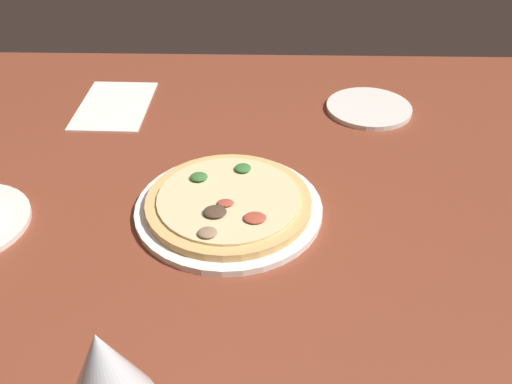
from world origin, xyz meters
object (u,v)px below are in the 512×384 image
(pizza_main, at_px, (229,205))
(wine_glass_near, at_px, (105,376))
(side_plate, at_px, (369,108))
(paper_menu, at_px, (115,105))

(pizza_main, relative_size, wine_glass_near, 1.54)
(pizza_main, distance_m, side_plate, 0.39)
(wine_glass_near, bearing_deg, paper_menu, -76.39)
(pizza_main, bearing_deg, paper_menu, -53.22)
(wine_glass_near, height_order, paper_menu, wine_glass_near)
(pizza_main, xyz_separation_m, wine_glass_near, (0.07, 0.37, 0.11))
(pizza_main, bearing_deg, side_plate, -127.86)
(wine_glass_near, xyz_separation_m, paper_menu, (0.16, -0.68, -0.12))
(wine_glass_near, height_order, side_plate, wine_glass_near)
(wine_glass_near, relative_size, side_plate, 1.10)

